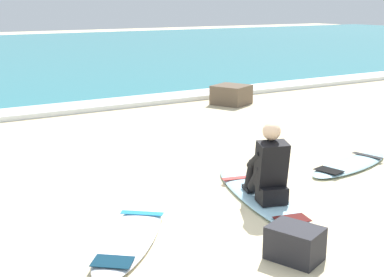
% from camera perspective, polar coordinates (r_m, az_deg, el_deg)
% --- Properties ---
extents(ground_plane, '(80.00, 80.00, 0.00)m').
position_cam_1_polar(ground_plane, '(6.10, 5.18, -8.28)').
color(ground_plane, beige).
extents(breaking_foam, '(80.00, 0.90, 0.11)m').
position_cam_1_polar(breaking_foam, '(12.05, -14.49, 3.00)').
color(breaking_foam, white).
rests_on(breaking_foam, ground).
extents(surfboard_main, '(1.08, 2.50, 0.08)m').
position_cam_1_polar(surfboard_main, '(6.57, 7.42, -6.30)').
color(surfboard_main, '#9ED1E5').
rests_on(surfboard_main, ground).
extents(surfer_seated, '(0.53, 0.77, 0.95)m').
position_cam_1_polar(surfer_seated, '(6.32, 8.19, -3.35)').
color(surfer_seated, black).
rests_on(surfer_seated, surfboard_main).
extents(surfboard_spare_near, '(1.62, 1.80, 0.08)m').
position_cam_1_polar(surfboard_spare_near, '(5.53, -6.67, -10.39)').
color(surfboard_spare_near, silver).
rests_on(surfboard_spare_near, ground).
extents(surfboard_spare_far, '(1.85, 0.89, 0.08)m').
position_cam_1_polar(surfboard_spare_far, '(8.15, 16.55, -2.68)').
color(surfboard_spare_far, '#9ED1E5').
rests_on(surfboard_spare_far, ground).
extents(shoreline_rock, '(0.99, 1.00, 0.45)m').
position_cam_1_polar(shoreline_rock, '(12.60, 4.23, 4.69)').
color(shoreline_rock, brown).
rests_on(shoreline_rock, ground).
extents(beach_bag, '(0.51, 0.58, 0.32)m').
position_cam_1_polar(beach_bag, '(5.16, 10.94, -10.94)').
color(beach_bag, '#232328').
rests_on(beach_bag, ground).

